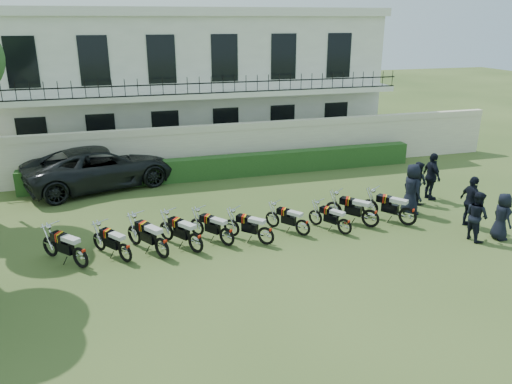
# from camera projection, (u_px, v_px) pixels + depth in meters

# --- Properties ---
(ground) EXTENTS (100.00, 100.00, 0.00)m
(ground) POSITION_uv_depth(u_px,v_px,m) (251.00, 243.00, 16.16)
(ground) COLOR #2F451B
(ground) RESTS_ON ground
(perimeter_wall) EXTENTS (30.00, 0.35, 2.30)m
(perimeter_wall) POSITION_uv_depth(u_px,v_px,m) (204.00, 149.00, 23.03)
(perimeter_wall) COLOR beige
(perimeter_wall) RESTS_ON ground
(hedge) EXTENTS (18.00, 0.60, 1.00)m
(hedge) POSITION_uv_depth(u_px,v_px,m) (230.00, 166.00, 22.79)
(hedge) COLOR #163F18
(hedge) RESTS_ON ground
(building) EXTENTS (20.40, 9.60, 7.40)m
(building) POSITION_uv_depth(u_px,v_px,m) (183.00, 79.00, 27.59)
(building) COLOR white
(building) RESTS_ON ground
(motorcycle_0) EXTENTS (1.41, 1.60, 1.11)m
(motorcycle_0) POSITION_uv_depth(u_px,v_px,m) (80.00, 253.00, 14.37)
(motorcycle_0) COLOR black
(motorcycle_0) RESTS_ON ground
(motorcycle_1) EXTENTS (1.16, 1.58, 1.02)m
(motorcycle_1) POSITION_uv_depth(u_px,v_px,m) (125.00, 248.00, 14.74)
(motorcycle_1) COLOR black
(motorcycle_1) RESTS_ON ground
(motorcycle_2) EXTENTS (1.17, 1.83, 1.13)m
(motorcycle_2) POSITION_uv_depth(u_px,v_px,m) (162.00, 243.00, 14.95)
(motorcycle_2) COLOR black
(motorcycle_2) RESTS_ON ground
(motorcycle_3) EXTENTS (1.20, 1.76, 1.11)m
(motorcycle_3) POSITION_uv_depth(u_px,v_px,m) (196.00, 238.00, 15.31)
(motorcycle_3) COLOR black
(motorcycle_3) RESTS_ON ground
(motorcycle_4) EXTENTS (1.22, 1.59, 1.04)m
(motorcycle_4) POSITION_uv_depth(u_px,v_px,m) (227.00, 232.00, 15.80)
(motorcycle_4) COLOR black
(motorcycle_4) RESTS_ON ground
(motorcycle_5) EXTENTS (1.38, 1.44, 1.04)m
(motorcycle_5) POSITION_uv_depth(u_px,v_px,m) (266.00, 232.00, 15.87)
(motorcycle_5) COLOR black
(motorcycle_5) RESTS_ON ground
(motorcycle_6) EXTENTS (1.17, 1.47, 0.98)m
(motorcycle_6) POSITION_uv_depth(u_px,v_px,m) (303.00, 224.00, 16.55)
(motorcycle_6) COLOR black
(motorcycle_6) RESTS_ON ground
(motorcycle_7) EXTENTS (0.99, 1.55, 0.96)m
(motorcycle_7) POSITION_uv_depth(u_px,v_px,m) (345.00, 223.00, 16.64)
(motorcycle_7) COLOR black
(motorcycle_7) RESTS_ON ground
(motorcycle_8) EXTENTS (1.40, 1.64, 1.12)m
(motorcycle_8) POSITION_uv_depth(u_px,v_px,m) (371.00, 214.00, 17.19)
(motorcycle_8) COLOR black
(motorcycle_8) RESTS_ON ground
(motorcycle_9) EXTENTS (1.33, 1.73, 1.14)m
(motorcycle_9) POSITION_uv_depth(u_px,v_px,m) (408.00, 212.00, 17.34)
(motorcycle_9) COLOR black
(motorcycle_9) RESTS_ON ground
(suv) EXTENTS (6.90, 4.61, 1.76)m
(suv) POSITION_uv_depth(u_px,v_px,m) (102.00, 167.00, 21.36)
(suv) COLOR black
(suv) RESTS_ON ground
(officer_0) EXTENTS (0.59, 0.83, 1.59)m
(officer_0) POSITION_uv_depth(u_px,v_px,m) (502.00, 216.00, 16.25)
(officer_0) COLOR black
(officer_0) RESTS_ON ground
(officer_1) EXTENTS (0.67, 0.84, 1.66)m
(officer_1) POSITION_uv_depth(u_px,v_px,m) (477.00, 216.00, 16.19)
(officer_1) COLOR black
(officer_1) RESTS_ON ground
(officer_2) EXTENTS (0.46, 1.08, 1.83)m
(officer_2) POSITION_uv_depth(u_px,v_px,m) (471.00, 202.00, 17.17)
(officer_2) COLOR black
(officer_2) RESTS_ON ground
(officer_3) EXTENTS (0.63, 0.95, 1.91)m
(officer_3) POSITION_uv_depth(u_px,v_px,m) (412.00, 189.00, 18.34)
(officer_3) COLOR black
(officer_3) RESTS_ON ground
(officer_4) EXTENTS (0.77, 0.91, 1.67)m
(officer_4) POSITION_uv_depth(u_px,v_px,m) (417.00, 182.00, 19.47)
(officer_4) COLOR black
(officer_4) RESTS_ON ground
(officer_5) EXTENTS (0.54, 1.15, 1.91)m
(officer_5) POSITION_uv_depth(u_px,v_px,m) (432.00, 176.00, 19.81)
(officer_5) COLOR black
(officer_5) RESTS_ON ground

